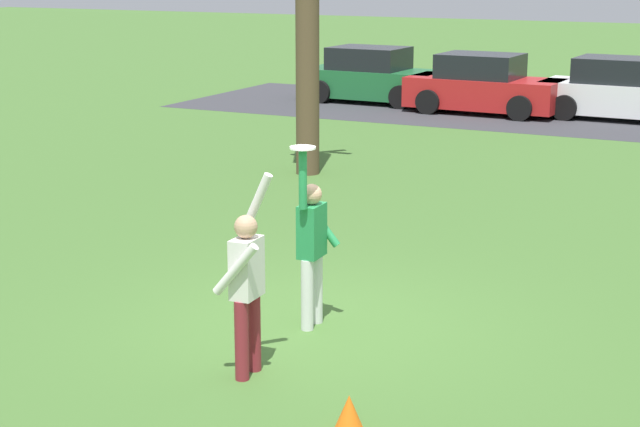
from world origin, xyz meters
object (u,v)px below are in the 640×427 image
at_px(person_catcher, 312,243).
at_px(parked_car_white, 622,91).
at_px(parked_car_red, 484,86).
at_px(parked_car_green, 372,77).
at_px(frisbee_disc, 303,148).
at_px(bare_tree_tall, 307,38).
at_px(field_cone_orange, 349,412).
at_px(person_defender, 247,281).

height_order(person_catcher, parked_car_white, person_catcher).
bearing_deg(parked_car_red, parked_car_white, 10.28).
distance_m(parked_car_green, parked_car_red, 3.63).
bearing_deg(frisbee_disc, bare_tree_tall, 116.61).
height_order(parked_car_green, bare_tree_tall, bare_tree_tall).
relative_size(parked_car_red, field_cone_orange, 13.00).
xyz_separation_m(frisbee_disc, bare_tree_tall, (-3.92, 7.83, 0.52)).
height_order(parked_car_green, parked_car_red, same).
relative_size(person_catcher, parked_car_white, 0.50).
xyz_separation_m(parked_car_green, parked_car_white, (7.12, -0.17, 0.00)).
bearing_deg(parked_car_red, person_defender, -77.67).
bearing_deg(person_defender, person_catcher, 0.00).
distance_m(frisbee_disc, field_cone_orange, 3.13).
xyz_separation_m(parked_car_green, field_cone_orange, (8.33, -19.78, -0.57)).
distance_m(parked_car_red, bare_tree_tall, 9.50).
xyz_separation_m(person_catcher, parked_car_red, (-3.29, 16.89, -0.25)).
height_order(parked_car_white, bare_tree_tall, bare_tree_tall).
distance_m(person_catcher, parked_car_green, 18.87).
relative_size(parked_car_green, parked_car_red, 1.00).
xyz_separation_m(frisbee_disc, field_cone_orange, (1.46, -1.98, -1.93)).
xyz_separation_m(parked_car_white, bare_tree_tall, (-4.17, -9.81, 1.89)).
bearing_deg(person_defender, parked_car_green, 17.63).
bearing_deg(field_cone_orange, parked_car_red, 104.01).
distance_m(parked_car_green, parked_car_white, 7.12).
distance_m(bare_tree_tall, field_cone_orange, 11.45).
height_order(person_catcher, frisbee_disc, frisbee_disc).
relative_size(person_catcher, parked_car_red, 0.50).
relative_size(person_defender, parked_car_green, 0.49).
xyz_separation_m(person_catcher, person_defender, (0.06, -1.54, -0.00)).
bearing_deg(person_catcher, parked_car_white, 176.89).
distance_m(person_catcher, parked_car_red, 17.21).
bearing_deg(person_catcher, frisbee_disc, -0.00).
height_order(person_defender, parked_car_green, person_defender).
height_order(parked_car_red, parked_car_white, same).
bearing_deg(parked_car_white, frisbee_disc, -88.78).
bearing_deg(field_cone_orange, parked_car_green, 112.85).
xyz_separation_m(parked_car_green, bare_tree_tall, (2.95, -9.97, 1.89)).
bearing_deg(field_cone_orange, parked_car_white, 93.55).
bearing_deg(bare_tree_tall, field_cone_orange, -61.22).
xyz_separation_m(parked_car_red, bare_tree_tall, (-0.62, -9.29, 1.89)).
distance_m(parked_car_white, bare_tree_tall, 10.82).
height_order(person_catcher, parked_car_red, person_catcher).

